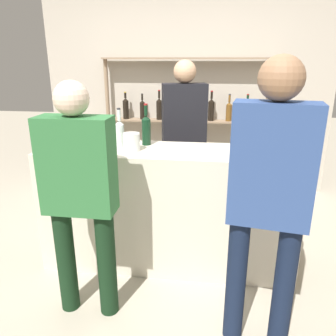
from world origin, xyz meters
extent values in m
plane|color=#B2A893|center=(0.00, 0.00, 0.00)|extent=(16.00, 16.00, 0.00)
cube|color=beige|center=(0.00, 0.00, 0.51)|extent=(2.07, 0.55, 1.02)
cube|color=#B2A899|center=(0.00, 1.88, 1.40)|extent=(3.67, 0.12, 2.80)
cylinder|color=#897056|center=(-1.02, 1.70, 0.86)|extent=(0.05, 0.05, 1.72)
cylinder|color=#897056|center=(1.02, 1.70, 0.86)|extent=(0.05, 0.05, 1.72)
cube|color=#897056|center=(0.00, 1.70, 1.71)|extent=(2.08, 0.18, 0.02)
cube|color=#897056|center=(0.00, 1.70, 0.95)|extent=(2.08, 0.18, 0.02)
cylinder|color=black|center=(-0.77, 1.70, 1.07)|extent=(0.08, 0.08, 0.23)
cone|color=black|center=(-0.77, 1.70, 1.21)|extent=(0.08, 0.08, 0.03)
cylinder|color=black|center=(-0.77, 1.70, 1.26)|extent=(0.03, 0.03, 0.07)
cylinder|color=gold|center=(-0.77, 1.70, 1.30)|extent=(0.03, 0.03, 0.01)
cylinder|color=black|center=(-0.55, 1.70, 1.06)|extent=(0.07, 0.07, 0.21)
cone|color=black|center=(-0.55, 1.70, 1.19)|extent=(0.07, 0.07, 0.03)
cylinder|color=black|center=(-0.55, 1.70, 1.24)|extent=(0.03, 0.03, 0.07)
cylinder|color=black|center=(-0.55, 1.70, 1.28)|extent=(0.03, 0.03, 0.01)
cylinder|color=black|center=(-0.33, 1.70, 1.08)|extent=(0.08, 0.08, 0.24)
cone|color=black|center=(-0.33, 1.70, 1.21)|extent=(0.08, 0.08, 0.03)
cylinder|color=black|center=(-0.33, 1.70, 1.27)|extent=(0.03, 0.03, 0.09)
cylinder|color=maroon|center=(-0.33, 1.70, 1.33)|extent=(0.03, 0.03, 0.01)
cylinder|color=silver|center=(-0.11, 1.70, 1.07)|extent=(0.08, 0.08, 0.22)
cone|color=silver|center=(-0.11, 1.70, 1.20)|extent=(0.08, 0.08, 0.04)
cylinder|color=silver|center=(-0.11, 1.70, 1.25)|extent=(0.03, 0.03, 0.07)
cylinder|color=#232328|center=(-0.11, 1.70, 1.29)|extent=(0.03, 0.03, 0.01)
cylinder|color=black|center=(0.11, 1.70, 1.06)|extent=(0.07, 0.07, 0.20)
cone|color=black|center=(0.11, 1.70, 1.17)|extent=(0.07, 0.07, 0.03)
cylinder|color=black|center=(0.11, 1.70, 1.22)|extent=(0.03, 0.03, 0.07)
cylinder|color=maroon|center=(0.11, 1.70, 1.26)|extent=(0.03, 0.03, 0.01)
cylinder|color=black|center=(0.33, 1.70, 1.08)|extent=(0.08, 0.08, 0.24)
cone|color=black|center=(0.33, 1.70, 1.21)|extent=(0.08, 0.08, 0.03)
cylinder|color=black|center=(0.33, 1.70, 1.27)|extent=(0.03, 0.03, 0.09)
cylinder|color=maroon|center=(0.33, 1.70, 1.33)|extent=(0.03, 0.03, 0.01)
cylinder|color=brown|center=(0.55, 1.70, 1.06)|extent=(0.07, 0.07, 0.20)
cone|color=brown|center=(0.55, 1.70, 1.18)|extent=(0.07, 0.07, 0.03)
cylinder|color=brown|center=(0.55, 1.70, 1.24)|extent=(0.03, 0.03, 0.09)
cylinder|color=#232328|center=(0.55, 1.70, 1.29)|extent=(0.03, 0.03, 0.01)
cylinder|color=black|center=(0.77, 1.70, 1.06)|extent=(0.08, 0.08, 0.20)
cone|color=black|center=(0.77, 1.70, 1.17)|extent=(0.08, 0.08, 0.03)
cylinder|color=black|center=(0.77, 1.70, 1.24)|extent=(0.03, 0.03, 0.09)
cylinder|color=maroon|center=(0.77, 1.70, 1.29)|extent=(0.03, 0.03, 0.01)
cylinder|color=black|center=(0.55, 0.00, 1.12)|extent=(0.09, 0.09, 0.21)
cone|color=black|center=(0.55, 0.00, 1.25)|extent=(0.09, 0.09, 0.04)
cylinder|color=black|center=(0.55, 0.00, 1.31)|extent=(0.03, 0.03, 0.09)
cylinder|color=maroon|center=(0.55, 0.00, 1.36)|extent=(0.04, 0.04, 0.01)
cylinder|color=brown|center=(-0.80, -0.01, 1.12)|extent=(0.08, 0.08, 0.20)
cone|color=brown|center=(-0.80, -0.01, 1.24)|extent=(0.08, 0.08, 0.03)
cylinder|color=brown|center=(-0.80, -0.01, 1.29)|extent=(0.03, 0.03, 0.07)
cylinder|color=black|center=(-0.80, -0.01, 1.33)|extent=(0.03, 0.03, 0.01)
cylinder|color=black|center=(-0.20, 0.14, 1.13)|extent=(0.07, 0.07, 0.21)
cone|color=black|center=(-0.20, 0.14, 1.25)|extent=(0.07, 0.07, 0.03)
cylinder|color=black|center=(-0.20, 0.14, 1.31)|extent=(0.03, 0.03, 0.09)
cylinder|color=maroon|center=(-0.20, 0.14, 1.36)|extent=(0.03, 0.03, 0.01)
cylinder|color=silver|center=(-0.40, 0.04, 1.11)|extent=(0.07, 0.07, 0.18)
cone|color=silver|center=(-0.40, 0.04, 1.22)|extent=(0.07, 0.07, 0.03)
cylinder|color=silver|center=(-0.40, 0.04, 1.28)|extent=(0.03, 0.03, 0.09)
cylinder|color=#232328|center=(-0.40, 0.04, 1.33)|extent=(0.03, 0.03, 0.01)
cylinder|color=silver|center=(-0.59, -0.13, 1.02)|extent=(0.06, 0.06, 0.00)
cylinder|color=silver|center=(-0.59, -0.13, 1.07)|extent=(0.01, 0.01, 0.09)
cone|color=silver|center=(-0.59, -0.13, 1.15)|extent=(0.08, 0.08, 0.06)
cylinder|color=#B2B2B7|center=(0.85, -0.05, 1.11)|extent=(0.22, 0.22, 0.19)
cylinder|color=#B2B2B7|center=(0.85, -0.05, 1.21)|extent=(0.24, 0.24, 0.01)
cylinder|color=silver|center=(-0.28, -0.06, 1.09)|extent=(0.13, 0.13, 0.14)
sphere|color=tan|center=(-0.26, -0.10, 1.06)|extent=(0.02, 0.02, 0.02)
sphere|color=tan|center=(-0.28, -0.05, 1.08)|extent=(0.02, 0.02, 0.02)
sphere|color=tan|center=(-0.30, -0.05, 1.03)|extent=(0.02, 0.02, 0.02)
sphere|color=tan|center=(-0.26, -0.06, 1.05)|extent=(0.02, 0.02, 0.02)
cylinder|color=#121C33|center=(0.79, -0.81, 0.42)|extent=(0.12, 0.12, 0.84)
cylinder|color=#121C33|center=(0.52, -0.77, 0.42)|extent=(0.12, 0.12, 0.84)
cube|color=navy|center=(0.66, -0.79, 1.17)|extent=(0.46, 0.26, 0.66)
sphere|color=#936B4C|center=(0.66, -0.79, 1.62)|extent=(0.23, 0.23, 0.23)
cylinder|color=black|center=(-0.33, -0.66, 0.39)|extent=(0.13, 0.13, 0.77)
cylinder|color=black|center=(-0.63, -0.66, 0.39)|extent=(0.13, 0.13, 0.77)
cube|color=#2D6B38|center=(-0.48, -0.66, 1.08)|extent=(0.46, 0.21, 0.61)
sphere|color=beige|center=(-0.48, -0.66, 1.49)|extent=(0.21, 0.21, 0.21)
cylinder|color=black|center=(-0.07, 0.77, 0.41)|extent=(0.12, 0.12, 0.83)
cylinder|color=black|center=(0.20, 0.84, 0.41)|extent=(0.12, 0.12, 0.83)
cube|color=black|center=(0.06, 0.80, 1.15)|extent=(0.47, 0.29, 0.65)
sphere|color=tan|center=(0.06, 0.80, 1.59)|extent=(0.22, 0.22, 0.22)
camera|label=1|loc=(0.32, -2.49, 1.71)|focal=35.00mm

